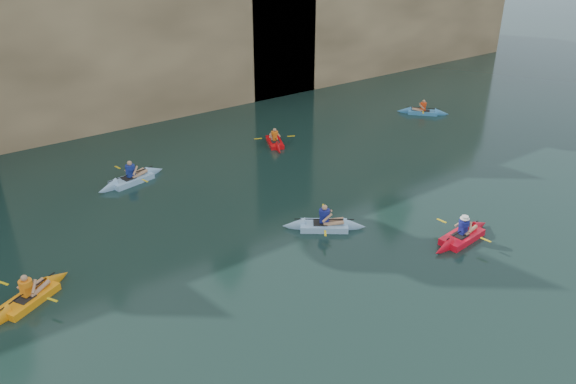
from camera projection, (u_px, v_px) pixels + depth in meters
ground at (384, 326)px, 17.09m from camera, size 160.00×160.00×0.00m
cliff at (64, 4)px, 36.25m from camera, size 70.00×16.00×12.00m
cliff_slab_center at (138, 22)px, 32.04m from camera, size 24.00×2.40×11.40m
cliff_slab_east at (388, 6)px, 42.80m from camera, size 26.00×2.40×9.84m
sea_cave_center at (46, 113)px, 30.27m from camera, size 3.50×1.00×3.20m
sea_cave_east at (262, 65)px, 37.27m from camera, size 5.00×1.00×4.50m
main_kayaker at (462, 236)px, 21.52m from camera, size 3.52×2.34×1.28m
kayaker_orange at (29, 298)px, 18.08m from camera, size 3.33×2.38×1.30m
kayaker_ltblue_near at (324, 225)px, 22.29m from camera, size 3.15×2.63×1.32m
kayaker_red_far at (275, 142)px, 30.49m from camera, size 2.09×3.09×1.13m
kayaker_ltblue_mid at (132, 179)px, 26.14m from camera, size 3.62×2.58×1.35m
kayaker_blue_east at (423, 112)px, 35.08m from camera, size 2.65×2.81×1.13m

